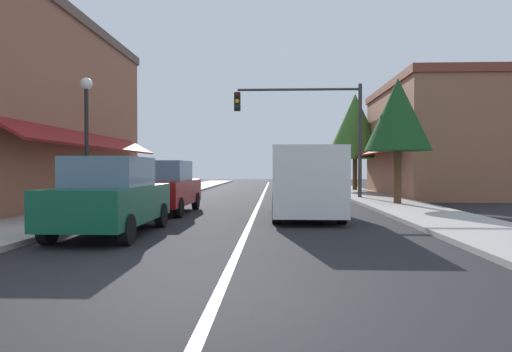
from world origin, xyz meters
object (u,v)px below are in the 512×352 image
(traffic_signal_mast_arm, at_px, (315,119))
(tree_right_far, at_px, (355,126))
(parked_car_nearest_left, at_px, (111,196))
(parked_car_second_left, at_px, (165,187))
(street_lamp_left_near, at_px, (87,122))
(tree_right_near, at_px, (398,115))
(van_in_lane, at_px, (305,180))

(traffic_signal_mast_arm, distance_m, tree_right_far, 8.38)
(traffic_signal_mast_arm, xyz_separation_m, tree_right_far, (3.33, 7.68, 0.36))
(parked_car_nearest_left, bearing_deg, traffic_signal_mast_arm, 64.03)
(parked_car_second_left, xyz_separation_m, street_lamp_left_near, (-1.90, -1.81, 2.02))
(traffic_signal_mast_arm, relative_size, tree_right_near, 1.21)
(parked_car_nearest_left, bearing_deg, tree_right_near, 42.71)
(van_in_lane, distance_m, tree_right_near, 6.34)
(parked_car_nearest_left, distance_m, traffic_signal_mast_arm, 13.40)
(traffic_signal_mast_arm, xyz_separation_m, tree_right_near, (2.98, -3.71, -0.27))
(street_lamp_left_near, relative_size, tree_right_far, 0.66)
(street_lamp_left_near, distance_m, tree_right_near, 11.65)
(parked_car_second_left, height_order, tree_right_far, tree_right_far)
(van_in_lane, distance_m, tree_right_far, 16.53)
(tree_right_far, bearing_deg, parked_car_nearest_left, -114.71)
(van_in_lane, bearing_deg, tree_right_far, 74.25)
(parked_car_nearest_left, bearing_deg, parked_car_second_left, 89.81)
(parked_car_second_left, relative_size, van_in_lane, 0.79)
(parked_car_nearest_left, xyz_separation_m, van_in_lane, (4.63, 3.82, 0.27))
(van_in_lane, height_order, tree_right_far, tree_right_far)
(parked_car_second_left, relative_size, street_lamp_left_near, 0.98)
(parked_car_nearest_left, xyz_separation_m, tree_right_far, (8.96, 19.46, 3.39))
(parked_car_second_left, distance_m, van_in_lane, 4.80)
(parked_car_second_left, relative_size, traffic_signal_mast_arm, 0.67)
(traffic_signal_mast_arm, bearing_deg, van_in_lane, -97.17)
(street_lamp_left_near, bearing_deg, parked_car_nearest_left, -58.63)
(parked_car_nearest_left, height_order, tree_right_near, tree_right_near)
(tree_right_near, bearing_deg, tree_right_far, 88.27)
(tree_right_near, xyz_separation_m, tree_right_far, (0.34, 11.39, 0.63))
(van_in_lane, height_order, street_lamp_left_near, street_lamp_left_near)
(street_lamp_left_near, xyz_separation_m, tree_right_far, (10.88, 16.31, 1.37))
(traffic_signal_mast_arm, relative_size, tree_right_far, 0.97)
(traffic_signal_mast_arm, height_order, tree_right_near, traffic_signal_mast_arm)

